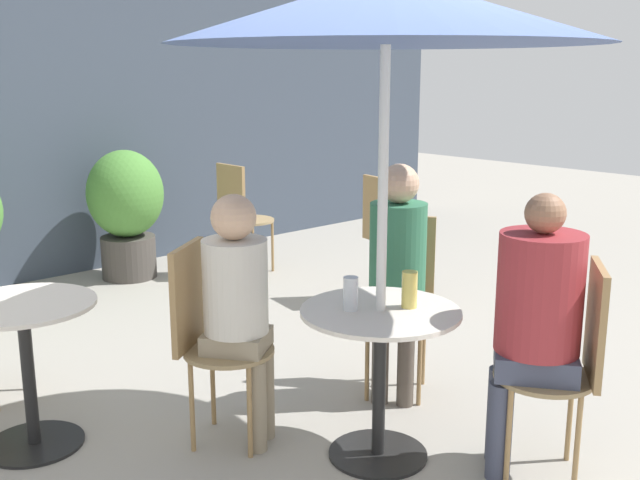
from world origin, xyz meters
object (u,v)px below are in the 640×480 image
bistro_chair_2 (207,326)px  seated_person_1 (397,260)px  seated_person_0 (535,312)px  bistro_chair_1 (400,288)px  seated_person_2 (238,296)px  bistro_chair_0 (571,354)px  cafe_table_near (380,352)px  cafe_table_far (26,348)px  potted_plant_1 (126,207)px  beer_glass_1 (409,289)px  umbrella (386,10)px  bistro_chair_5 (388,227)px  beer_glass_0 (351,294)px  bistro_chair_4 (240,209)px

bistro_chair_2 → seated_person_1: seated_person_1 is taller
seated_person_0 → bistro_chair_1: bearing=-141.1°
seated_person_1 → seated_person_2: seated_person_1 is taller
bistro_chair_0 → bistro_chair_1: 1.16m
cafe_table_near → seated_person_2: (-0.38, 0.54, 0.22)m
cafe_table_far → potted_plant_1: 2.97m
beer_glass_1 → potted_plant_1: bearing=81.6°
cafe_table_far → umbrella: bearing=-45.9°
bistro_chair_5 → umbrella: size_ratio=0.45×
cafe_table_far → beer_glass_0: beer_glass_0 is taller
cafe_table_near → bistro_chair_0: (0.48, -0.67, 0.06)m
umbrella → bistro_chair_4: bearing=64.4°
bistro_chair_2 → bistro_chair_4: 3.01m
bistro_chair_2 → cafe_table_near: bearing=-90.0°
beer_glass_1 → umbrella: 1.20m
cafe_table_near → beer_glass_1: (0.12, -0.06, 0.28)m
beer_glass_1 → beer_glass_0: bearing=145.7°
cafe_table_far → beer_glass_0: (1.04, -1.09, 0.30)m
potted_plant_1 → umbrella: umbrella is taller
bistro_chair_1 → bistro_chair_5: same height
potted_plant_1 → seated_person_2: bearing=-109.0°
bistro_chair_0 → bistro_chair_5: bearing=-155.9°
cafe_table_far → potted_plant_1: size_ratio=0.65×
umbrella → bistro_chair_1: bearing=35.4°
bistro_chair_5 → potted_plant_1: potted_plant_1 is taller
seated_person_0 → beer_glass_0: 0.79m
seated_person_0 → seated_person_2: 1.33m
bistro_chair_4 → seated_person_0: seated_person_0 is taller
cafe_table_near → bistro_chair_4: size_ratio=0.75×
cafe_table_far → seated_person_2: seated_person_2 is taller
bistro_chair_0 → potted_plant_1: 4.21m
bistro_chair_2 → seated_person_0: 1.49m
bistro_chair_2 → bistro_chair_0: bearing=-90.0°
bistro_chair_0 → bistro_chair_5: same height
bistro_chair_0 → potted_plant_1: potted_plant_1 is taller
bistro_chair_0 → bistro_chair_2: (-0.95, 1.34, 0.00)m
bistro_chair_1 → seated_person_2: seated_person_2 is taller
cafe_table_far → bistro_chair_0: bistro_chair_0 is taller
seated_person_0 → potted_plant_1: seated_person_0 is taller
potted_plant_1 → umbrella: (-0.65, -3.54, 1.38)m
bistro_chair_1 → beer_glass_1: 0.80m
cafe_table_near → seated_person_2: 0.70m
seated_person_2 → potted_plant_1: 3.18m
beer_glass_0 → bistro_chair_1: bearing=26.7°
cafe_table_near → cafe_table_far: bearing=134.1°
beer_glass_1 → bistro_chair_1: bearing=44.4°
bistro_chair_1 → potted_plant_1: potted_plant_1 is taller
bistro_chair_1 → seated_person_0: bearing=-51.1°
seated_person_0 → beer_glass_0: bearing=-87.6°
cafe_table_near → seated_person_2: bearing=125.4°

